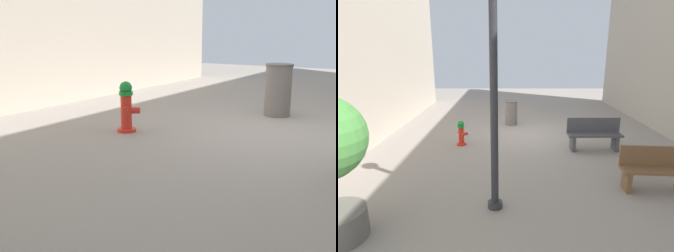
% 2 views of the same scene
% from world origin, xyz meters
% --- Properties ---
extents(ground_plane, '(23.40, 23.40, 0.00)m').
position_xyz_m(ground_plane, '(0.00, 0.00, 0.00)').
color(ground_plane, gray).
extents(fire_hydrant, '(0.35, 0.37, 0.79)m').
position_xyz_m(fire_hydrant, '(2.12, 1.30, 0.39)').
color(fire_hydrant, red).
rests_on(fire_hydrant, ground_plane).
extents(trash_bin, '(0.50, 0.50, 0.96)m').
position_xyz_m(trash_bin, '(0.52, -1.16, 0.48)').
color(trash_bin, slate).
rests_on(trash_bin, ground_plane).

